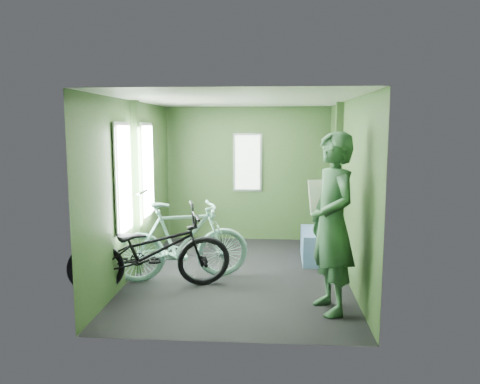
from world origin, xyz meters
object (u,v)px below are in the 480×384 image
object	(u,v)px
bicycle_black	(152,291)
waste_box	(331,235)
bicycle_mint	(182,281)
passenger	(332,223)
bench_seat	(320,242)

from	to	relation	value
bicycle_black	waste_box	xyz separation A→B (m)	(2.26, 1.18, 0.45)
bicycle_mint	waste_box	world-z (taller)	waste_box
passenger	waste_box	distance (m)	1.72
bicycle_mint	bicycle_black	bearing A→B (deg)	126.04
bicycle_mint	waste_box	size ratio (longest dim) A/B	1.94
bicycle_black	bench_seat	world-z (taller)	bench_seat
passenger	waste_box	size ratio (longest dim) A/B	2.12
waste_box	bicycle_mint	bearing A→B (deg)	-158.32
passenger	bench_seat	xyz separation A→B (m)	(0.09, 1.93, -0.68)
bicycle_black	passenger	size ratio (longest dim) A/B	1.01
bicycle_black	waste_box	size ratio (longest dim) A/B	2.13
bicycle_black	passenger	distance (m)	2.32
passenger	bench_seat	size ratio (longest dim) A/B	2.03
bicycle_mint	passenger	world-z (taller)	passenger
bicycle_black	bench_seat	xyz separation A→B (m)	(2.15, 1.47, 0.28)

